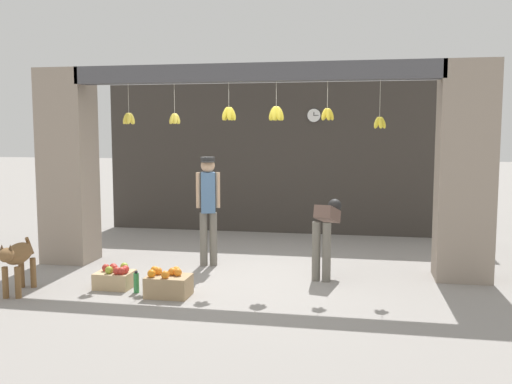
{
  "coord_description": "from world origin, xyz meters",
  "views": [
    {
      "loc": [
        1.5,
        -7.42,
        1.95
      ],
      "look_at": [
        0.0,
        0.48,
        1.07
      ],
      "focal_mm": 40.0,
      "sensor_mm": 36.0,
      "label": 1
    }
  ],
  "objects_px": {
    "shopkeeper": "(208,203)",
    "wall_clock": "(314,115)",
    "fruit_crate_oranges": "(168,284)",
    "worker_stooping": "(326,228)",
    "dog": "(17,257)",
    "fruit_crate_apples": "(115,278)",
    "water_bottle": "(136,283)"
  },
  "relations": [
    {
      "from": "shopkeeper",
      "to": "wall_clock",
      "type": "bearing_deg",
      "value": -130.95
    },
    {
      "from": "shopkeeper",
      "to": "worker_stooping",
      "type": "bearing_deg",
      "value": 151.57
    },
    {
      "from": "dog",
      "to": "water_bottle",
      "type": "height_order",
      "value": "dog"
    },
    {
      "from": "dog",
      "to": "wall_clock",
      "type": "height_order",
      "value": "wall_clock"
    },
    {
      "from": "fruit_crate_oranges",
      "to": "water_bottle",
      "type": "bearing_deg",
      "value": 171.37
    },
    {
      "from": "shopkeeper",
      "to": "fruit_crate_oranges",
      "type": "distance_m",
      "value": 1.75
    },
    {
      "from": "shopkeeper",
      "to": "fruit_crate_apples",
      "type": "distance_m",
      "value": 1.77
    },
    {
      "from": "worker_stooping",
      "to": "water_bottle",
      "type": "xyz_separation_m",
      "value": [
        -2.19,
        -1.15,
        -0.54
      ]
    },
    {
      "from": "fruit_crate_apples",
      "to": "water_bottle",
      "type": "height_order",
      "value": "fruit_crate_apples"
    },
    {
      "from": "worker_stooping",
      "to": "fruit_crate_oranges",
      "type": "height_order",
      "value": "worker_stooping"
    },
    {
      "from": "fruit_crate_apples",
      "to": "wall_clock",
      "type": "distance_m",
      "value": 5.08
    },
    {
      "from": "fruit_crate_oranges",
      "to": "wall_clock",
      "type": "xyz_separation_m",
      "value": [
        1.31,
        4.36,
        2.08
      ]
    },
    {
      "from": "dog",
      "to": "shopkeeper",
      "type": "height_order",
      "value": "shopkeeper"
    },
    {
      "from": "shopkeeper",
      "to": "fruit_crate_apples",
      "type": "xyz_separation_m",
      "value": [
        -0.83,
        -1.35,
        -0.79
      ]
    },
    {
      "from": "worker_stooping",
      "to": "fruit_crate_apples",
      "type": "xyz_separation_m",
      "value": [
        -2.53,
        -1.0,
        -0.54
      ]
    },
    {
      "from": "worker_stooping",
      "to": "water_bottle",
      "type": "height_order",
      "value": "worker_stooping"
    },
    {
      "from": "dog",
      "to": "shopkeeper",
      "type": "distance_m",
      "value": 2.63
    },
    {
      "from": "dog",
      "to": "fruit_crate_oranges",
      "type": "xyz_separation_m",
      "value": [
        1.8,
        0.23,
        -0.3
      ]
    },
    {
      "from": "shopkeeper",
      "to": "water_bottle",
      "type": "relative_size",
      "value": 5.94
    },
    {
      "from": "dog",
      "to": "fruit_crate_apples",
      "type": "distance_m",
      "value": 1.17
    },
    {
      "from": "fruit_crate_oranges",
      "to": "fruit_crate_apples",
      "type": "bearing_deg",
      "value": 163.97
    },
    {
      "from": "shopkeeper",
      "to": "wall_clock",
      "type": "height_order",
      "value": "wall_clock"
    },
    {
      "from": "fruit_crate_apples",
      "to": "wall_clock",
      "type": "relative_size",
      "value": 1.72
    },
    {
      "from": "fruit_crate_apples",
      "to": "water_bottle",
      "type": "relative_size",
      "value": 1.67
    },
    {
      "from": "water_bottle",
      "to": "fruit_crate_apples",
      "type": "bearing_deg",
      "value": 155.49
    },
    {
      "from": "fruit_crate_apples",
      "to": "shopkeeper",
      "type": "bearing_deg",
      "value": 58.64
    },
    {
      "from": "dog",
      "to": "worker_stooping",
      "type": "distance_m",
      "value": 3.85
    },
    {
      "from": "dog",
      "to": "water_bottle",
      "type": "relative_size",
      "value": 3.33
    },
    {
      "from": "dog",
      "to": "water_bottle",
      "type": "bearing_deg",
      "value": 91.05
    },
    {
      "from": "fruit_crate_oranges",
      "to": "fruit_crate_apples",
      "type": "xyz_separation_m",
      "value": [
        -0.77,
        0.22,
        -0.02
      ]
    },
    {
      "from": "dog",
      "to": "wall_clock",
      "type": "relative_size",
      "value": 3.42
    },
    {
      "from": "water_bottle",
      "to": "wall_clock",
      "type": "bearing_deg",
      "value": 67.97
    }
  ]
}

